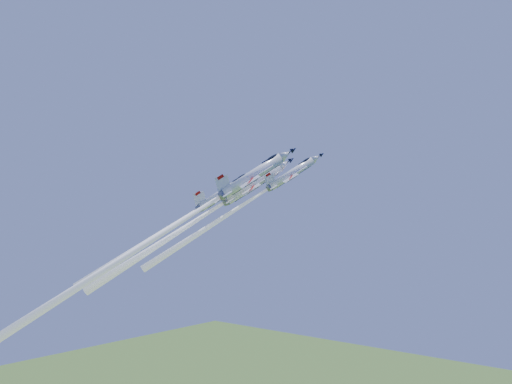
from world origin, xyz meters
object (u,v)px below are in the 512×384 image
Objects in this scene: jet_lead at (239,207)px; jet_right at (149,242)px; jet_left at (197,220)px; jet_slot at (175,224)px.

jet_lead is 22.21m from jet_right.
jet_slot is at bearing -54.55° from jet_left.
jet_lead is 9.96m from jet_left.
jet_slot is (-3.15, 9.57, 3.30)m from jet_right.
jet_left is 0.74× the size of jet_right.
jet_right is (2.48, -15.42, -4.09)m from jet_left.
jet_lead is at bearing 92.46° from jet_slot.
jet_left is at bearing 141.14° from jet_right.
jet_left reaches higher than jet_slot.
jet_lead is 0.87× the size of jet_left.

